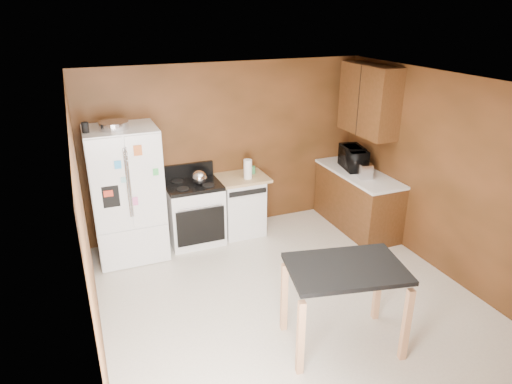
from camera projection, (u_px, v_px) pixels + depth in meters
floor at (292, 303)px, 5.31m from camera, size 4.50×4.50×0.00m
ceiling at (300, 86)px, 4.36m from camera, size 4.50×4.50×0.00m
wall_back at (228, 148)px, 6.77m from camera, size 4.20×0.00×4.20m
wall_front at (454, 338)px, 2.90m from camera, size 4.20×0.00×4.20m
wall_left at (87, 240)px, 4.11m from camera, size 0.00×4.50×4.50m
wall_right at (450, 179)px, 5.56m from camera, size 0.00×4.50×4.50m
roasting_pan at (114, 125)px, 5.62m from camera, size 0.36×0.36×0.09m
pen_cup at (85, 127)px, 5.45m from camera, size 0.08×0.08×0.13m
kettle at (199, 177)px, 6.32m from camera, size 0.21×0.21×0.21m
paper_towel at (248, 169)px, 6.56m from camera, size 0.16×0.16×0.28m
green_canister at (252, 170)px, 6.80m from camera, size 0.10×0.10×0.11m
toaster at (364, 170)px, 6.62m from camera, size 0.24×0.32×0.21m
microwave at (353, 159)px, 6.95m from camera, size 0.47×0.61×0.30m
refrigerator at (127, 194)px, 6.03m from camera, size 0.90×0.80×1.80m
gas_range at (194, 212)px, 6.56m from camera, size 0.76×0.68×1.10m
dishwasher at (241, 204)px, 6.84m from camera, size 0.78×0.63×0.89m
right_cabinets at (360, 171)px, 6.87m from camera, size 0.63×1.58×2.45m
island at (345, 280)px, 4.41m from camera, size 1.23×0.95×0.91m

